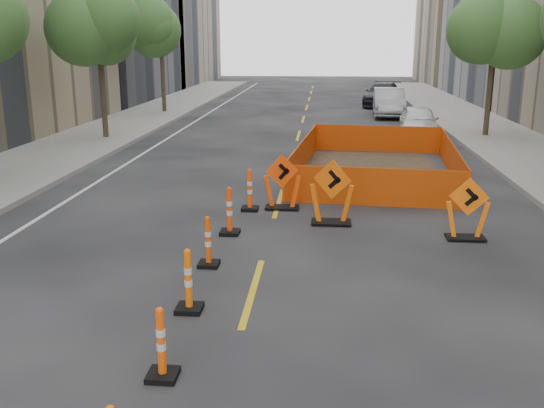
# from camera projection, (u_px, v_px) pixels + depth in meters

# --- Properties ---
(bld_left_d) EXTENTS (12.00, 16.00, 14.00)m
(bld_left_d) POSITION_uv_depth(u_px,v_px,m) (77.00, 1.00, 44.06)
(bld_left_d) COLOR #4C4C51
(bld_left_d) RESTS_ON ground
(bld_right_e) EXTENTS (12.00, 14.00, 16.00)m
(bld_right_e) POSITION_uv_depth(u_px,v_px,m) (488.00, 1.00, 59.61)
(bld_right_e) COLOR tan
(bld_right_e) RESTS_ON ground
(tree_l_c) EXTENTS (2.80, 2.80, 5.95)m
(tree_l_c) POSITION_uv_depth(u_px,v_px,m) (99.00, 34.00, 25.53)
(tree_l_c) COLOR #382B1E
(tree_l_c) RESTS_ON ground
(tree_l_d) EXTENTS (2.80, 2.80, 5.95)m
(tree_l_d) POSITION_uv_depth(u_px,v_px,m) (161.00, 35.00, 35.14)
(tree_l_d) COLOR #382B1E
(tree_l_d) RESTS_ON ground
(tree_r_c) EXTENTS (2.80, 2.80, 5.95)m
(tree_r_c) POSITION_uv_depth(u_px,v_px,m) (495.00, 34.00, 26.04)
(tree_r_c) COLOR #382B1E
(tree_r_c) RESTS_ON ground
(channelizer_3) EXTENTS (0.39, 0.39, 1.00)m
(channelizer_3) POSITION_uv_depth(u_px,v_px,m) (161.00, 343.00, 7.76)
(channelizer_3) COLOR #F84C0A
(channelizer_3) RESTS_ON ground
(channelizer_4) EXTENTS (0.42, 0.42, 1.07)m
(channelizer_4) POSITION_uv_depth(u_px,v_px,m) (188.00, 280.00, 9.71)
(channelizer_4) COLOR #E96109
(channelizer_4) RESTS_ON ground
(channelizer_5) EXTENTS (0.40, 0.40, 1.01)m
(channelizer_5) POSITION_uv_depth(u_px,v_px,m) (208.00, 241.00, 11.67)
(channelizer_5) COLOR #E14409
(channelizer_5) RESTS_ON ground
(channelizer_6) EXTENTS (0.44, 0.44, 1.10)m
(channelizer_6) POSITION_uv_depth(u_px,v_px,m) (229.00, 211.00, 13.60)
(channelizer_6) COLOR #EB3E09
(channelizer_6) RESTS_ON ground
(channelizer_7) EXTENTS (0.43, 0.43, 1.09)m
(channelizer_7) POSITION_uv_depth(u_px,v_px,m) (250.00, 190.00, 15.53)
(channelizer_7) COLOR #FD400A
(channelizer_7) RESTS_ON ground
(chevron_sign_left) EXTENTS (1.11, 0.90, 1.45)m
(chevron_sign_left) POSITION_uv_depth(u_px,v_px,m) (282.00, 182.00, 15.61)
(chevron_sign_left) COLOR #FF470A
(chevron_sign_left) RESTS_ON ground
(chevron_sign_center) EXTENTS (1.21, 0.99, 1.58)m
(chevron_sign_center) POSITION_uv_depth(u_px,v_px,m) (332.00, 192.00, 14.30)
(chevron_sign_center) COLOR #EC5A09
(chevron_sign_center) RESTS_ON ground
(chevron_sign_right) EXTENTS (1.01, 0.70, 1.40)m
(chevron_sign_right) POSITION_uv_depth(u_px,v_px,m) (468.00, 209.00, 13.20)
(chevron_sign_right) COLOR #FF650A
(chevron_sign_right) RESTS_ON ground
(safety_fence) EXTENTS (5.55, 8.63, 1.03)m
(safety_fence) POSITION_uv_depth(u_px,v_px,m) (376.00, 158.00, 19.87)
(safety_fence) COLOR orange
(safety_fence) RESTS_ON ground
(parked_car_near) EXTENTS (1.94, 4.20, 1.39)m
(parked_car_near) POSITION_uv_depth(u_px,v_px,m) (419.00, 121.00, 27.46)
(parked_car_near) COLOR white
(parked_car_near) RESTS_ON ground
(parked_car_mid) EXTENTS (1.91, 4.92, 1.60)m
(parked_car_mid) POSITION_uv_depth(u_px,v_px,m) (389.00, 102.00, 34.86)
(parked_car_mid) COLOR #ABABB0
(parked_car_mid) RESTS_ON ground
(parked_car_far) EXTENTS (3.19, 5.60, 1.53)m
(parked_car_far) POSITION_uv_depth(u_px,v_px,m) (383.00, 94.00, 40.29)
(parked_car_far) COLOR black
(parked_car_far) RESTS_ON ground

